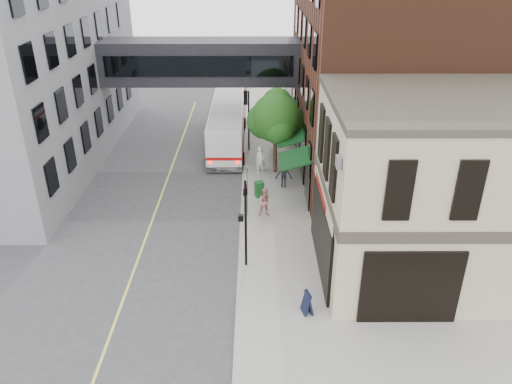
{
  "coord_description": "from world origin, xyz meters",
  "views": [
    {
      "loc": [
        0.8,
        -18.01,
        14.11
      ],
      "look_at": [
        0.88,
        3.19,
        3.49
      ],
      "focal_mm": 35.0,
      "sensor_mm": 36.0,
      "label": 1
    }
  ],
  "objects_px": {
    "pedestrian_a": "(261,160)",
    "pedestrian_c": "(284,175)",
    "pedestrian_b": "(265,202)",
    "bus": "(227,124)",
    "newspaper_box": "(259,189)",
    "sandwich_board": "(307,303)"
  },
  "relations": [
    {
      "from": "pedestrian_a",
      "to": "pedestrian_b",
      "type": "xyz_separation_m",
      "value": [
        0.2,
        -5.88,
        -0.1
      ]
    },
    {
      "from": "pedestrian_b",
      "to": "newspaper_box",
      "type": "bearing_deg",
      "value": 92.67
    },
    {
      "from": "pedestrian_b",
      "to": "pedestrian_c",
      "type": "height_order",
      "value": "pedestrian_b"
    },
    {
      "from": "newspaper_box",
      "to": "pedestrian_a",
      "type": "bearing_deg",
      "value": 67.91
    },
    {
      "from": "pedestrian_a",
      "to": "sandwich_board",
      "type": "xyz_separation_m",
      "value": [
        1.78,
        -14.22,
        -0.44
      ]
    },
    {
      "from": "pedestrian_a",
      "to": "bus",
      "type": "bearing_deg",
      "value": 89.28
    },
    {
      "from": "sandwich_board",
      "to": "pedestrian_c",
      "type": "bearing_deg",
      "value": 75.73
    },
    {
      "from": "pedestrian_a",
      "to": "pedestrian_c",
      "type": "xyz_separation_m",
      "value": [
        1.44,
        -2.13,
        -0.11
      ]
    },
    {
      "from": "bus",
      "to": "pedestrian_b",
      "type": "bearing_deg",
      "value": -76.96
    },
    {
      "from": "pedestrian_c",
      "to": "sandwich_board",
      "type": "xyz_separation_m",
      "value": [
        0.34,
        -12.09,
        -0.33
      ]
    },
    {
      "from": "pedestrian_a",
      "to": "pedestrian_c",
      "type": "height_order",
      "value": "pedestrian_a"
    },
    {
      "from": "bus",
      "to": "pedestrian_b",
      "type": "relative_size",
      "value": 6.62
    },
    {
      "from": "bus",
      "to": "sandwich_board",
      "type": "xyz_separation_m",
      "value": [
        4.27,
        -19.94,
        -1.04
      ]
    },
    {
      "from": "pedestrian_b",
      "to": "newspaper_box",
      "type": "xyz_separation_m",
      "value": [
        -0.32,
        2.4,
        -0.35
      ]
    },
    {
      "from": "newspaper_box",
      "to": "sandwich_board",
      "type": "xyz_separation_m",
      "value": [
        1.9,
        -10.74,
        0.01
      ]
    },
    {
      "from": "pedestrian_a",
      "to": "sandwich_board",
      "type": "height_order",
      "value": "pedestrian_a"
    },
    {
      "from": "bus",
      "to": "pedestrian_a",
      "type": "bearing_deg",
      "value": -66.53
    },
    {
      "from": "bus",
      "to": "pedestrian_b",
      "type": "xyz_separation_m",
      "value": [
        2.69,
        -11.6,
        -0.69
      ]
    },
    {
      "from": "pedestrian_a",
      "to": "pedestrian_b",
      "type": "height_order",
      "value": "pedestrian_a"
    },
    {
      "from": "pedestrian_c",
      "to": "newspaper_box",
      "type": "bearing_deg",
      "value": -136.0
    },
    {
      "from": "pedestrian_c",
      "to": "bus",
      "type": "bearing_deg",
      "value": 119.8
    },
    {
      "from": "pedestrian_a",
      "to": "sandwich_board",
      "type": "relative_size",
      "value": 1.87
    }
  ]
}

